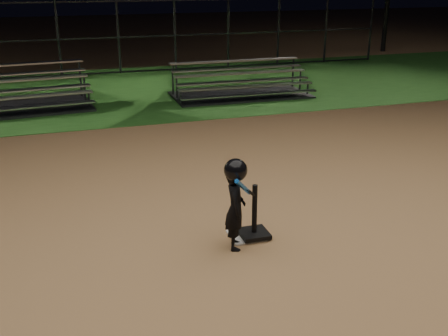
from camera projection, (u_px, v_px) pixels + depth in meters
ground at (246, 236)px, 7.36m from camera, size 80.00×80.00×0.00m
grass_strip at (134, 90)px, 16.29m from camera, size 60.00×8.00×0.01m
home_plate at (246, 236)px, 7.36m from camera, size 0.45×0.45×0.02m
batting_tee at (254, 227)px, 7.29m from camera, size 0.38×0.38×0.75m
child_batter at (236, 202)px, 6.86m from camera, size 0.46×0.60×1.23m
bleacher_left at (1, 103)px, 13.82m from camera, size 4.67×2.59×1.10m
bleacher_right at (241, 90)px, 15.46m from camera, size 3.93×1.96×0.96m
backstop_fence at (118, 37)px, 18.54m from camera, size 20.08×0.08×2.50m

